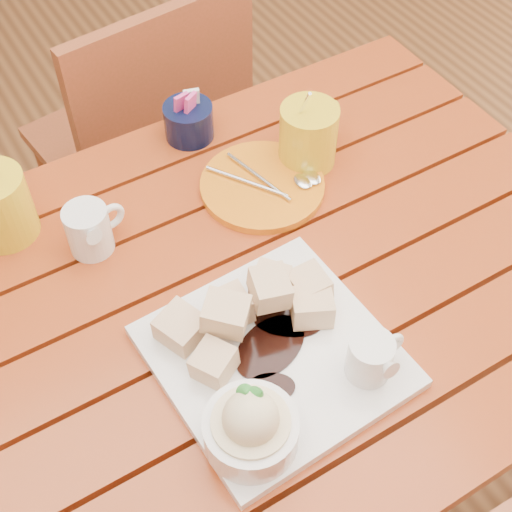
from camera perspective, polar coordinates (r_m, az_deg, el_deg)
ground at (r=1.69m, az=-1.46°, el=-18.36°), size 5.00×5.00×0.00m
table at (r=1.11m, az=-2.12°, el=-6.48°), size 1.20×0.79×0.75m
dessert_plate at (r=0.92m, az=1.05°, el=-8.67°), size 0.31×0.31×0.12m
coffee_mug_right at (r=1.18m, az=4.29°, el=9.73°), size 0.13×0.10×0.16m
cream_pitcher at (r=1.08m, az=-13.14°, el=2.14°), size 0.10×0.08×0.08m
sugar_caddy at (r=1.24m, az=-5.41°, el=10.74°), size 0.08×0.08×0.09m
orange_saucer at (r=1.16m, az=0.60°, el=5.67°), size 0.20×0.20×0.02m
chair_far at (r=1.66m, az=-8.51°, el=9.06°), size 0.45×0.45×0.87m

